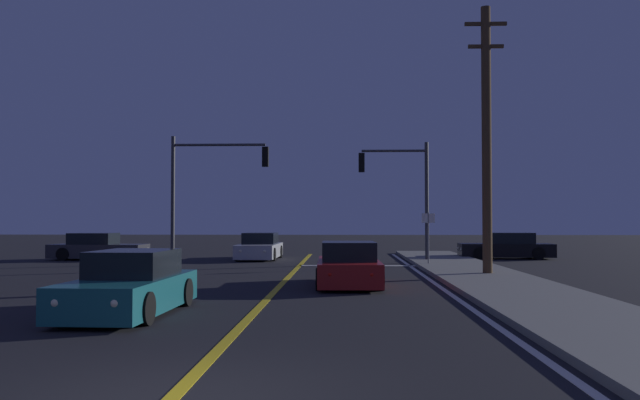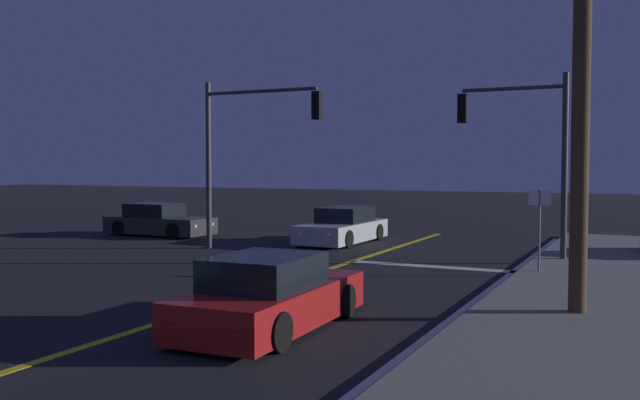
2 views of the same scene
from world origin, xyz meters
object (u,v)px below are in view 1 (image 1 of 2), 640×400
at_px(car_mid_block_silver, 260,248).
at_px(traffic_signal_far_left, 208,178).
at_px(car_far_approaching_teal, 130,286).
at_px(street_sign_corner, 428,230).
at_px(car_side_waiting_black, 507,247).
at_px(traffic_signal_near_right, 402,183).
at_px(utility_pole_right, 487,137).
at_px(car_lead_oncoming_charcoal, 98,248).
at_px(car_distant_tail_red, 348,267).

relative_size(car_mid_block_silver, traffic_signal_far_left, 0.82).
xyz_separation_m(car_far_approaching_teal, traffic_signal_far_left, (-1.63, 15.55, 3.32)).
bearing_deg(car_far_approaching_teal, street_sign_corner, -118.25).
height_order(car_mid_block_silver, traffic_signal_far_left, traffic_signal_far_left).
xyz_separation_m(car_side_waiting_black, street_sign_corner, (-4.78, -5.92, 0.98)).
relative_size(traffic_signal_near_right, utility_pole_right, 0.59).
xyz_separation_m(traffic_signal_far_left, utility_pole_right, (11.16, -6.37, 0.98)).
bearing_deg(car_lead_oncoming_charcoal, traffic_signal_far_left, 66.87).
distance_m(car_lead_oncoming_charcoal, traffic_signal_near_right, 15.45).
bearing_deg(street_sign_corner, traffic_signal_near_right, 106.95).
height_order(car_lead_oncoming_charcoal, street_sign_corner, street_sign_corner).
height_order(traffic_signal_near_right, street_sign_corner, traffic_signal_near_right).
bearing_deg(car_mid_block_silver, traffic_signal_far_left, 64.08).
relative_size(car_lead_oncoming_charcoal, street_sign_corner, 2.04).
xyz_separation_m(car_distant_tail_red, car_far_approaching_teal, (-4.67, -6.03, -0.00)).
relative_size(car_mid_block_silver, traffic_signal_near_right, 0.84).
distance_m(car_side_waiting_black, traffic_signal_far_left, 15.58).
bearing_deg(car_distant_tail_red, traffic_signal_near_right, 75.30).
distance_m(car_mid_block_silver, utility_pole_right, 14.38).
height_order(car_lead_oncoming_charcoal, car_far_approaching_teal, same).
relative_size(car_side_waiting_black, traffic_signal_near_right, 0.84).
bearing_deg(street_sign_corner, car_mid_block_silver, 146.79).
bearing_deg(car_far_approaching_teal, utility_pole_right, -134.43).
relative_size(traffic_signal_far_left, utility_pole_right, 0.61).
distance_m(car_side_waiting_black, car_mid_block_silver, 12.67).
bearing_deg(car_lead_oncoming_charcoal, traffic_signal_near_right, 86.43).
xyz_separation_m(car_side_waiting_black, utility_pole_right, (-3.38, -10.88, 4.30)).
height_order(traffic_signal_far_left, street_sign_corner, traffic_signal_far_left).
distance_m(car_far_approaching_teal, street_sign_corner, 16.35).
height_order(car_mid_block_silver, car_far_approaching_teal, same).
height_order(car_distant_tail_red, utility_pole_right, utility_pole_right).
height_order(car_lead_oncoming_charcoal, traffic_signal_near_right, traffic_signal_near_right).
xyz_separation_m(car_lead_oncoming_charcoal, car_mid_block_silver, (8.04, 0.85, 0.00)).
bearing_deg(car_distant_tail_red, traffic_signal_far_left, 122.19).
distance_m(car_side_waiting_black, car_far_approaching_teal, 23.86).
height_order(car_lead_oncoming_charcoal, traffic_signal_far_left, traffic_signal_far_left).
bearing_deg(car_mid_block_silver, street_sign_corner, 147.68).
bearing_deg(car_distant_tail_red, utility_pole_right, 31.73).
xyz_separation_m(car_mid_block_silver, traffic_signal_near_right, (7.01, -2.35, 3.15)).
distance_m(car_lead_oncoming_charcoal, car_far_approaching_teal, 20.02).
bearing_deg(utility_pole_right, street_sign_corner, 105.74).
height_order(car_far_approaching_teal, street_sign_corner, street_sign_corner).
relative_size(car_distant_tail_red, utility_pole_right, 0.47).
bearing_deg(street_sign_corner, traffic_signal_far_left, 171.84).
bearing_deg(car_lead_oncoming_charcoal, car_mid_block_silver, 98.17).
bearing_deg(car_distant_tail_red, car_mid_block_silver, 107.07).
distance_m(car_mid_block_silver, traffic_signal_near_right, 8.04).
xyz_separation_m(car_far_approaching_teal, utility_pole_right, (9.53, 9.19, 4.30)).
bearing_deg(traffic_signal_near_right, car_far_approaching_teal, 66.78).
relative_size(car_distant_tail_red, traffic_signal_near_right, 0.80).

